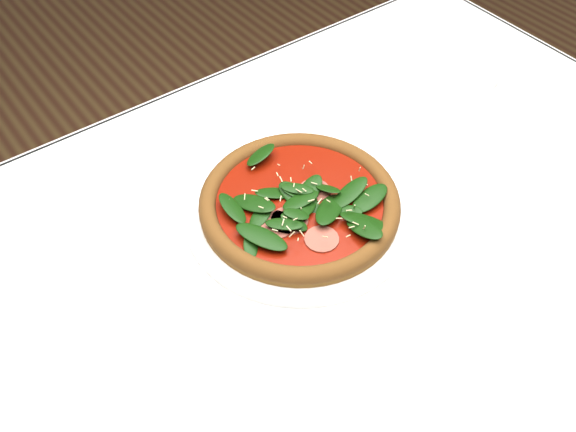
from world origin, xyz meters
TOP-DOWN VIEW (x-y plane):
  - dining_table at (0.00, 0.00)m, footprint 1.21×0.81m
  - plate at (-0.03, 0.05)m, footprint 0.33×0.33m
  - pizza at (-0.03, 0.05)m, footprint 0.37×0.37m
  - saucer_far at (0.40, 0.14)m, footprint 0.13×0.13m

SIDE VIEW (x-z plane):
  - dining_table at x=0.00m, z-range 0.27..1.02m
  - saucer_far at x=0.40m, z-range 0.75..0.76m
  - plate at x=-0.03m, z-range 0.75..0.76m
  - pizza at x=-0.03m, z-range 0.76..0.79m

